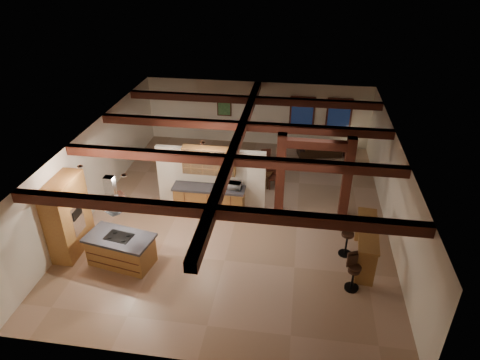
% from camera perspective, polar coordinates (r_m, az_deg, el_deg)
% --- Properties ---
extents(ground, '(12.00, 12.00, 0.00)m').
position_cam_1_polar(ground, '(14.89, -0.36, -4.57)').
color(ground, tan).
rests_on(ground, ground).
extents(room_walls, '(12.00, 12.00, 12.00)m').
position_cam_1_polar(room_walls, '(13.97, -0.39, 1.48)').
color(room_walls, silver).
rests_on(room_walls, ground).
extents(ceiling_beams, '(10.00, 12.00, 0.28)m').
position_cam_1_polar(ceiling_beams, '(13.53, -0.40, 5.14)').
color(ceiling_beams, '#3A170E').
rests_on(ceiling_beams, room_walls).
extents(timber_posts, '(2.50, 0.30, 2.90)m').
position_cam_1_polar(timber_posts, '(14.30, 9.88, 1.65)').
color(timber_posts, '#3A170E').
rests_on(timber_posts, ground).
extents(partition_wall, '(3.80, 0.18, 2.20)m').
position_cam_1_polar(partition_wall, '(14.89, -3.89, 0.34)').
color(partition_wall, silver).
rests_on(partition_wall, ground).
extents(pantry_cabinet, '(0.67, 1.60, 2.40)m').
position_cam_1_polar(pantry_cabinet, '(13.64, -21.99, -4.54)').
color(pantry_cabinet, olive).
rests_on(pantry_cabinet, ground).
extents(back_counter, '(2.50, 0.66, 0.94)m').
position_cam_1_polar(back_counter, '(14.88, -4.12, -2.49)').
color(back_counter, olive).
rests_on(back_counter, ground).
extents(upper_display_cabinet, '(1.80, 0.36, 0.95)m').
position_cam_1_polar(upper_display_cabinet, '(14.37, -4.15, 2.58)').
color(upper_display_cabinet, olive).
rests_on(upper_display_cabinet, partition_wall).
extents(range_hood, '(1.10, 1.10, 1.40)m').
position_cam_1_polar(range_hood, '(12.29, -16.37, -4.15)').
color(range_hood, silver).
rests_on(range_hood, room_walls).
extents(back_windows, '(2.70, 0.07, 1.70)m').
position_cam_1_polar(back_windows, '(19.38, 10.65, 8.37)').
color(back_windows, '#3A170E').
rests_on(back_windows, room_walls).
extents(framed_art, '(0.65, 0.05, 0.85)m').
position_cam_1_polar(framed_art, '(19.59, -2.11, 9.72)').
color(framed_art, '#3A170E').
rests_on(framed_art, room_walls).
extents(recessed_cans, '(3.16, 2.46, 0.03)m').
position_cam_1_polar(recessed_cans, '(12.43, -13.42, 2.51)').
color(recessed_cans, silver).
rests_on(recessed_cans, room_walls).
extents(kitchen_island, '(2.08, 1.36, 0.96)m').
position_cam_1_polar(kitchen_island, '(13.03, -15.56, -8.92)').
color(kitchen_island, olive).
rests_on(kitchen_island, ground).
extents(dining_table, '(1.91, 1.37, 0.61)m').
position_cam_1_polar(dining_table, '(16.73, 1.64, 0.80)').
color(dining_table, '#391E0E').
rests_on(dining_table, ground).
extents(sofa, '(1.99, 1.13, 0.55)m').
position_cam_1_polar(sofa, '(19.08, 10.54, 4.00)').
color(sofa, black).
rests_on(sofa, ground).
extents(microwave, '(0.48, 0.35, 0.24)m').
position_cam_1_polar(microwave, '(14.43, -0.70, -0.80)').
color(microwave, '#AEAEB3').
rests_on(microwave, back_counter).
extents(bar_counter, '(0.75, 2.27, 1.17)m').
position_cam_1_polar(bar_counter, '(12.95, 16.50, -7.64)').
color(bar_counter, olive).
rests_on(bar_counter, ground).
extents(side_table, '(0.51, 0.51, 0.51)m').
position_cam_1_polar(side_table, '(19.34, 14.34, 3.87)').
color(side_table, '#3A170E').
rests_on(side_table, ground).
extents(table_lamp, '(0.30, 0.30, 0.36)m').
position_cam_1_polar(table_lamp, '(19.14, 14.53, 5.23)').
color(table_lamp, black).
rests_on(table_lamp, side_table).
extents(bar_stool_a, '(0.39, 0.40, 1.04)m').
position_cam_1_polar(bar_stool_a, '(12.11, 14.79, -11.93)').
color(bar_stool_a, black).
rests_on(bar_stool_a, ground).
extents(bar_stool_b, '(0.42, 0.43, 1.12)m').
position_cam_1_polar(bar_stool_b, '(12.13, 14.88, -11.62)').
color(bar_stool_b, black).
rests_on(bar_stool_b, ground).
extents(bar_stool_c, '(0.44, 0.45, 1.18)m').
position_cam_1_polar(bar_stool_c, '(13.22, 14.03, -7.43)').
color(bar_stool_c, black).
rests_on(bar_stool_c, ground).
extents(dining_chairs, '(2.16, 2.16, 1.11)m').
position_cam_1_polar(dining_chairs, '(16.61, 1.65, 1.59)').
color(dining_chairs, '#3A170E').
rests_on(dining_chairs, ground).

